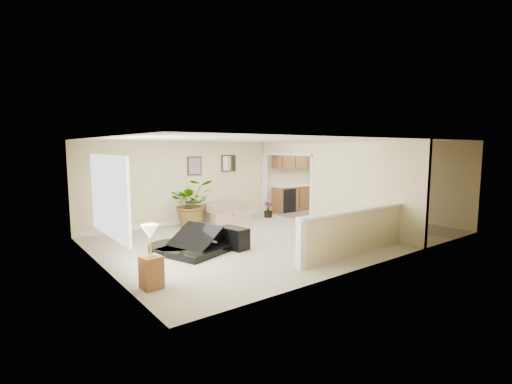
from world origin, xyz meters
TOP-DOWN VIEW (x-y plane):
  - floor at (0.00, 0.00)m, footprint 9.00×9.00m
  - back_wall at (0.00, 3.00)m, footprint 9.00×0.04m
  - front_wall at (0.00, -3.00)m, footprint 9.00×0.04m
  - left_wall at (-4.50, 0.00)m, footprint 0.04×6.00m
  - right_wall at (4.50, 0.00)m, footprint 0.04×6.00m
  - ceiling at (0.00, 0.00)m, footprint 9.00×6.00m
  - kitchen_vinyl at (3.15, 0.00)m, footprint 2.70×6.00m
  - interior_partition at (1.80, 0.25)m, footprint 0.18×5.99m
  - pony_half_wall at (0.08, -2.30)m, footprint 3.42×0.22m
  - left_window at (-4.49, -0.50)m, footprint 0.05×2.15m
  - wall_art_left at (-0.95, 2.97)m, footprint 0.48×0.04m
  - wall_mirror at (0.30, 2.97)m, footprint 0.55×0.04m
  - kitchen_cabinets at (3.19, 2.73)m, footprint 2.36×0.65m
  - piano at (-2.60, 0.03)m, footprint 1.91×1.89m
  - piano_bench at (-1.72, -0.31)m, footprint 0.49×0.79m
  - loveseat at (-0.03, 2.57)m, footprint 1.33×0.77m
  - accent_table at (-1.18, 2.65)m, footprint 0.48×0.48m
  - palm_plant at (-1.34, 2.43)m, footprint 1.55×1.44m
  - small_plant at (1.34, 2.19)m, footprint 0.38×0.38m
  - lamp_stand at (-4.15, -1.53)m, footprint 0.34×0.34m

SIDE VIEW (x-z plane):
  - floor at x=0.00m, z-range 0.00..0.00m
  - kitchen_vinyl at x=3.15m, z-range 0.00..0.01m
  - small_plant at x=1.34m, z-range -0.04..0.48m
  - piano_bench at x=-1.72m, z-range 0.00..0.49m
  - loveseat at x=-0.03m, z-range -0.09..0.67m
  - accent_table at x=-1.18m, z-range 0.10..0.80m
  - lamp_stand at x=-4.15m, z-range -0.08..0.99m
  - pony_half_wall at x=0.08m, z-range 0.02..1.02m
  - piano at x=-2.60m, z-range -0.11..1.19m
  - palm_plant at x=-1.34m, z-range -0.01..1.39m
  - kitchen_cabinets at x=3.19m, z-range -0.29..2.03m
  - interior_partition at x=1.80m, z-range -0.03..2.47m
  - back_wall at x=0.00m, z-range 0.00..2.50m
  - front_wall at x=0.00m, z-range 0.00..2.50m
  - left_wall at x=-4.50m, z-range 0.00..2.50m
  - right_wall at x=4.50m, z-range 0.00..2.50m
  - left_window at x=-4.49m, z-range 0.73..2.17m
  - wall_art_left at x=-0.95m, z-range 1.46..2.04m
  - wall_mirror at x=0.30m, z-range 1.52..2.08m
  - ceiling at x=0.00m, z-range 2.48..2.52m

